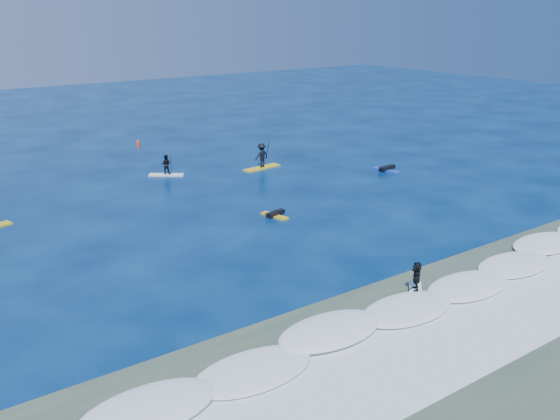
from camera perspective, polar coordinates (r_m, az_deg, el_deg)
ground at (r=36.54m, az=2.73°, el=-1.90°), size 160.00×160.00×0.00m
shallow_water at (r=27.97m, az=21.21°, el=-9.71°), size 90.00×13.00×0.01m
breaking_wave at (r=30.01m, az=14.83°, el=-7.12°), size 40.00×6.00×0.30m
whitewater at (r=28.45m, az=19.52°, el=-9.04°), size 34.00×5.00×0.02m
sup_paddler_center at (r=49.19m, az=-10.38°, el=3.93°), size 2.55×2.13×1.88m
sup_paddler_right at (r=50.55m, az=-1.69°, el=4.86°), size 3.47×1.28×2.38m
prone_paddler_near at (r=38.91m, az=-0.49°, el=-0.40°), size 1.58×2.04×0.41m
prone_paddler_far at (r=50.66m, az=9.71°, el=3.75°), size 1.88×2.42×0.49m
wave_surfer at (r=28.95m, az=12.37°, el=-6.09°), size 1.83×1.79×1.45m
marker_buoy at (r=60.10m, az=-12.85°, el=5.96°), size 0.32×0.32×0.76m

